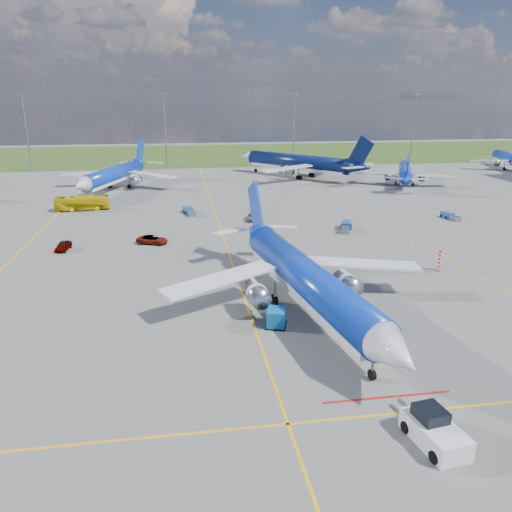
{
  "coord_description": "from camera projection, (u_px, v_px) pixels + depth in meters",
  "views": [
    {
      "loc": [
        -6.63,
        -48.33,
        21.38
      ],
      "look_at": [
        1.73,
        5.38,
        4.0
      ],
      "focal_mm": 35.0,
      "sensor_mm": 36.0,
      "label": 1
    }
  ],
  "objects": [
    {
      "name": "floodlight_masts",
      "position": [
        230.0,
        127.0,
        154.14
      ],
      "size": [
        202.2,
        0.5,
        22.7
      ],
      "color": "slate",
      "rests_on": "ground"
    },
    {
      "name": "pushback_tug",
      "position": [
        434.0,
        430.0,
        32.13
      ],
      "size": [
        3.06,
        6.56,
        2.18
      ],
      "rotation": [
        0.0,
        0.0,
        0.15
      ],
      "color": "silver",
      "rests_on": "ground"
    },
    {
      "name": "warning_post",
      "position": [
        440.0,
        260.0,
        63.85
      ],
      "size": [
        0.5,
        0.5,
        3.0
      ],
      "primitive_type": "cylinder",
      "color": "red",
      "rests_on": "ground"
    },
    {
      "name": "bg_jet_n",
      "position": [
        297.0,
        177.0,
        138.77
      ],
      "size": [
        56.11,
        57.67,
        12.02
      ],
      "primitive_type": null,
      "rotation": [
        0.0,
        0.0,
        3.83
      ],
      "color": "#07143C",
      "rests_on": "ground"
    },
    {
      "name": "uld_container",
      "position": [
        276.0,
        318.0,
        48.55
      ],
      "size": [
        2.28,
        2.56,
        1.73
      ],
      "primitive_type": "cube",
      "rotation": [
        0.0,
        0.0,
        -0.29
      ],
      "color": "#0B5CA5",
      "rests_on": "ground"
    },
    {
      "name": "baggage_tug_c",
      "position": [
        189.0,
        211.0,
        95.25
      ],
      "size": [
        2.4,
        5.45,
        1.18
      ],
      "rotation": [
        0.0,
        0.0,
        0.2
      ],
      "color": "#17528F",
      "rests_on": "ground"
    },
    {
      "name": "ground",
      "position": [
        248.0,
        308.0,
        52.97
      ],
      "size": [
        400.0,
        400.0,
        0.0
      ],
      "primitive_type": "plane",
      "color": "#5C5C59",
      "rests_on": "ground"
    },
    {
      "name": "bg_jet_ene",
      "position": [
        509.0,
        169.0,
        154.5
      ],
      "size": [
        35.37,
        41.1,
        9.19
      ],
      "primitive_type": null,
      "rotation": [
        0.0,
        0.0,
        2.86
      ],
      "color": "#0C32AE",
      "rests_on": "ground"
    },
    {
      "name": "bg_jet_nnw",
      "position": [
        115.0,
        190.0,
        120.14
      ],
      "size": [
        41.79,
        48.03,
        10.62
      ],
      "primitive_type": null,
      "rotation": [
        0.0,
        0.0,
        -0.31
      ],
      "color": "#0C32AE",
      "rests_on": "ground"
    },
    {
      "name": "apron_bus",
      "position": [
        82.0,
        203.0,
        98.19
      ],
      "size": [
        10.6,
        3.43,
        2.9
      ],
      "primitive_type": "imported",
      "rotation": [
        0.0,
        0.0,
        1.67
      ],
      "color": "gold",
      "rests_on": "ground"
    },
    {
      "name": "service_car_b",
      "position": [
        152.0,
        240.0,
        75.77
      ],
      "size": [
        5.2,
        3.8,
        1.31
      ],
      "primitive_type": "imported",
      "rotation": [
        0.0,
        0.0,
        1.19
      ],
      "color": "#999999",
      "rests_on": "ground"
    },
    {
      "name": "grass_strip",
      "position": [
        195.0,
        154.0,
        194.14
      ],
      "size": [
        400.0,
        80.0,
        0.01
      ],
      "primitive_type": "cube",
      "color": "#2D4719",
      "rests_on": "ground"
    },
    {
      "name": "baggage_tug_w",
      "position": [
        346.0,
        227.0,
        83.67
      ],
      "size": [
        3.41,
        5.7,
        1.25
      ],
      "rotation": [
        0.0,
        0.0,
        -0.38
      ],
      "color": "#1A499F",
      "rests_on": "ground"
    },
    {
      "name": "bg_jet_ne",
      "position": [
        404.0,
        184.0,
        128.31
      ],
      "size": [
        37.07,
        41.15,
        8.81
      ],
      "primitive_type": null,
      "rotation": [
        0.0,
        0.0,
        2.72
      ],
      "color": "#0C32AE",
      "rests_on": "ground"
    },
    {
      "name": "baggage_tug_e",
      "position": [
        450.0,
        216.0,
        91.47
      ],
      "size": [
        1.66,
        4.79,
        1.05
      ],
      "rotation": [
        0.0,
        0.0,
        0.09
      ],
      "color": "#194896",
      "rests_on": "ground"
    },
    {
      "name": "service_car_a",
      "position": [
        63.0,
        246.0,
        72.64
      ],
      "size": [
        2.1,
        4.12,
        1.34
      ],
      "primitive_type": "imported",
      "rotation": [
        0.0,
        0.0,
        -0.13
      ],
      "color": "#999999",
      "rests_on": "ground"
    },
    {
      "name": "main_airliner",
      "position": [
        305.0,
        312.0,
        51.96
      ],
      "size": [
        36.82,
        45.07,
        10.74
      ],
      "primitive_type": null,
      "rotation": [
        0.0,
        0.0,
        0.14
      ],
      "color": "#0C32AE",
      "rests_on": "ground"
    },
    {
      "name": "taxiway_lines",
      "position": [
        225.0,
        238.0,
        79.06
      ],
      "size": [
        60.25,
        160.0,
        0.02
      ],
      "color": "#F6AF15",
      "rests_on": "ground"
    },
    {
      "name": "service_car_c",
      "position": [
        252.0,
        217.0,
        90.3
      ],
      "size": [
        2.86,
        4.92,
        1.34
      ],
      "primitive_type": "imported",
      "rotation": [
        0.0,
        0.0,
        -0.22
      ],
      "color": "#999999",
      "rests_on": "ground"
    }
  ]
}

